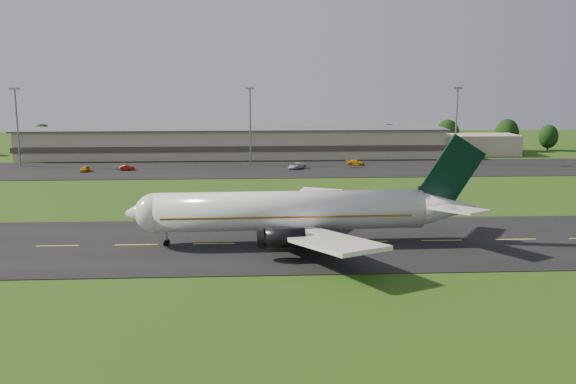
{
  "coord_description": "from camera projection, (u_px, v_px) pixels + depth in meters",
  "views": [
    {
      "loc": [
        5.75,
        -89.0,
        24.15
      ],
      "look_at": [
        11.01,
        8.0,
        6.0
      ],
      "focal_mm": 40.0,
      "sensor_mm": 36.0,
      "label": 1
    }
  ],
  "objects": [
    {
      "name": "service_vehicle_d",
      "position": [
        355.0,
        162.0,
        169.05
      ],
      "size": [
        5.08,
        3.48,
        1.37
      ],
      "primitive_type": "imported",
      "rotation": [
        0.0,
        0.0,
        1.2
      ],
      "color": "#D6980C",
      "rests_on": "apron"
    },
    {
      "name": "taxiway",
      "position": [
        214.0,
        244.0,
        91.48
      ],
      "size": [
        220.0,
        30.0,
        0.1
      ],
      "primitive_type": "cube",
      "color": "black",
      "rests_on": "ground"
    },
    {
      "name": "light_mast_west",
      "position": [
        17.0,
        118.0,
        164.74
      ],
      "size": [
        2.4,
        1.2,
        20.35
      ],
      "color": "gray",
      "rests_on": "ground"
    },
    {
      "name": "tree_line",
      "position": [
        351.0,
        136.0,
        197.05
      ],
      "size": [
        201.33,
        8.43,
        9.99
      ],
      "color": "black",
      "rests_on": "ground"
    },
    {
      "name": "service_vehicle_a",
      "position": [
        85.0,
        169.0,
        157.93
      ],
      "size": [
        1.88,
        4.03,
        1.33
      ],
      "primitive_type": "imported",
      "rotation": [
        0.0,
        0.0,
        -0.08
      ],
      "color": "#DB9B0C",
      "rests_on": "apron"
    },
    {
      "name": "light_mast_east",
      "position": [
        457.0,
        116.0,
        170.87
      ],
      "size": [
        2.4,
        1.2,
        20.35
      ],
      "color": "gray",
      "rests_on": "ground"
    },
    {
      "name": "terminal",
      "position": [
        256.0,
        143.0,
        185.5
      ],
      "size": [
        145.0,
        16.0,
        8.4
      ],
      "color": "#BCB190",
      "rests_on": "ground"
    },
    {
      "name": "ground",
      "position": [
        214.0,
        244.0,
        91.49
      ],
      "size": [
        360.0,
        360.0,
        0.0
      ],
      "primitive_type": "plane",
      "color": "#224711",
      "rests_on": "ground"
    },
    {
      "name": "airliner",
      "position": [
        296.0,
        211.0,
        91.27
      ],
      "size": [
        51.27,
        42.17,
        15.57
      ],
      "rotation": [
        0.0,
        0.0,
        0.02
      ],
      "color": "white",
      "rests_on": "ground"
    },
    {
      "name": "service_vehicle_c",
      "position": [
        297.0,
        166.0,
        162.43
      ],
      "size": [
        5.3,
        5.53,
        1.46
      ],
      "primitive_type": "imported",
      "rotation": [
        0.0,
        0.0,
        -0.73
      ],
      "color": "silver",
      "rests_on": "apron"
    },
    {
      "name": "service_vehicle_b",
      "position": [
        127.0,
        168.0,
        160.07
      ],
      "size": [
        4.01,
        2.2,
        1.25
      ],
      "primitive_type": "imported",
      "rotation": [
        0.0,
        0.0,
        1.81
      ],
      "color": "#A2170A",
      "rests_on": "apron"
    },
    {
      "name": "light_mast_centre",
      "position": [
        250.0,
        117.0,
        167.94
      ],
      "size": [
        2.4,
        1.2,
        20.35
      ],
      "color": "gray",
      "rests_on": "ground"
    },
    {
      "name": "apron",
      "position": [
        231.0,
        169.0,
        162.15
      ],
      "size": [
        260.0,
        30.0,
        0.1
      ],
      "primitive_type": "cube",
      "color": "black",
      "rests_on": "ground"
    }
  ]
}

